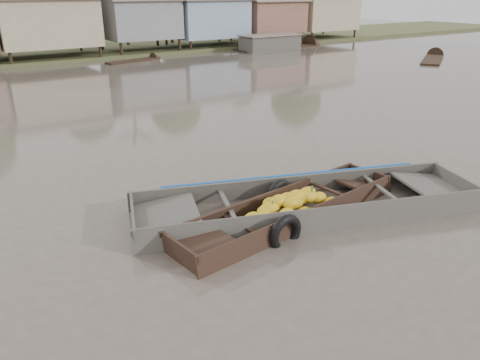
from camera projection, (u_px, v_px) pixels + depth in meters
ground at (278, 234)px, 9.79m from camera, size 120.00×120.00×0.00m
riverbank at (44, 13)px, 34.60m from camera, size 120.00×12.47×10.22m
banana_boat at (286, 211)px, 10.40m from camera, size 6.09×2.06×0.86m
viewer_boat at (308, 207)px, 10.83m from camera, size 8.29×4.71×0.65m
distant_boats at (211, 54)px, 34.93m from camera, size 47.58×15.03×1.38m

